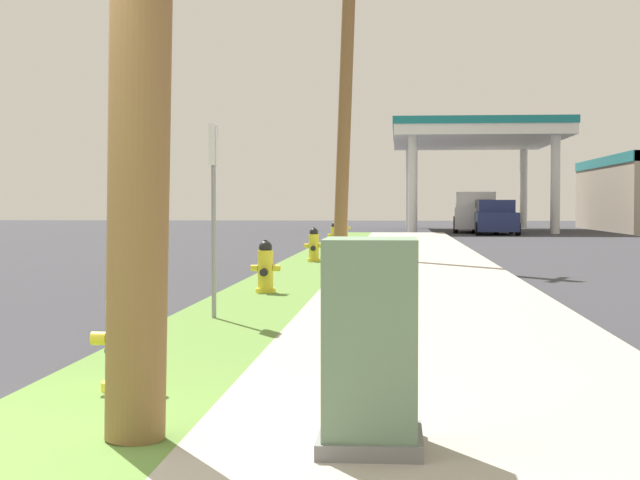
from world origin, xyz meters
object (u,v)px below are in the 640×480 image
Objects in this scene: car_navy_by_near_pump at (495,219)px; truck_silver_at_forecourt at (475,214)px; fire_hydrant_fourth at (335,236)px; utility_pole_midground at (347,45)px; street_sign_post at (214,180)px; fire_hydrant_nearest at (122,342)px; fire_hydrant_third at (314,247)px; fire_hydrant_fifth at (345,229)px; utility_cabinet at (371,352)px; fire_hydrant_second at (265,270)px; car_tan_by_far_pump at (492,215)px.

truck_silver_at_forecourt reaches higher than car_navy_by_near_pump.
utility_pole_midground is (0.58, -4.47, 4.81)m from fire_hydrant_fourth.
street_sign_post is at bearing -93.29° from utility_pole_midground.
fire_hydrant_third is at bearing 89.92° from fire_hydrant_nearest.
utility_cabinet reaches higher than fire_hydrant_fifth.
fire_hydrant_second and fire_hydrant_fifth have the same top height.
fire_hydrant_fourth is at bearing -105.39° from truck_silver_at_forecourt.
street_sign_post is (-0.17, 4.27, 1.19)m from fire_hydrant_nearest.
utility_cabinet is at bearing -86.77° from fire_hydrant_fifth.
car_tan_by_far_pump reaches higher than fire_hydrant_second.
street_sign_post is at bearing 108.12° from utility_cabinet.
car_tan_by_far_pump is (5.77, 54.78, 0.11)m from utility_cabinet.
fire_hydrant_third is at bearing -104.55° from car_navy_by_near_pump.
utility_pole_midground is 1.83× the size of truck_silver_at_forecourt.
fire_hydrant_second is 0.69× the size of utility_cabinet.
car_navy_by_near_pump is at bearing 75.45° from fire_hydrant_third.
utility_pole_midground reaches higher than fire_hydrant_second.
fire_hydrant_fifth is at bearing -108.99° from car_tan_by_far_pump.
fire_hydrant_third is at bearing -90.03° from fire_hydrant_fourth.
fire_hydrant_fifth is 23.38m from car_tan_by_far_pump.
truck_silver_at_forecourt reaches higher than fire_hydrant_second.
street_sign_post is at bearing -98.85° from car_tan_by_far_pump.
fire_hydrant_third is at bearing 89.68° from fire_hydrant_second.
street_sign_post reaches higher than fire_hydrant_fourth.
fire_hydrant_nearest is 1.00× the size of fire_hydrant_second.
fire_hydrant_fourth is 0.16× the size of car_tan_by_far_pump.
fire_hydrant_third is at bearing -101.03° from car_tan_by_far_pump.
car_navy_by_near_pump is 1.00× the size of car_tan_by_far_pump.
fire_hydrant_second is 3.39m from street_sign_post.
car_tan_by_far_pump reaches higher than fire_hydrant_fifth.
street_sign_post is at bearing 92.30° from fire_hydrant_nearest.
fire_hydrant_fourth is 0.16× the size of car_navy_by_near_pump.
street_sign_post is 0.46× the size of car_tan_by_far_pump.
fire_hydrant_third is 16.09m from fire_hydrant_fifth.
fire_hydrant_second is 0.14× the size of truck_silver_at_forecourt.
car_navy_by_near_pump is at bearing -94.76° from car_tan_by_far_pump.
fire_hydrant_nearest is 1.00× the size of fire_hydrant_third.
utility_pole_midground reaches higher than fire_hydrant_third.
fire_hydrant_third is 0.07× the size of utility_pole_midground.
car_navy_by_near_pump is (5.69, 21.46, -4.53)m from utility_pole_midground.
car_tan_by_far_pump is at bearing 85.24° from car_navy_by_near_pump.
fire_hydrant_fourth is 0.69× the size of utility_cabinet.
fire_hydrant_third is at bearing 95.79° from utility_cabinet.
car_navy_by_near_pump is (4.60, 40.78, 0.11)m from utility_cabinet.
fire_hydrant_third is 5.56m from utility_pole_midground.
utility_cabinet is at bearing -95.10° from truck_silver_at_forecourt.
utility_pole_midground is at bearing 88.05° from fire_hydrant_nearest.
fire_hydrant_fourth and fire_hydrant_fifth have the same top height.
fire_hydrant_second is 23.78m from fire_hydrant_fifth.
fire_hydrant_second is at bearing 100.97° from utility_cabinet.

